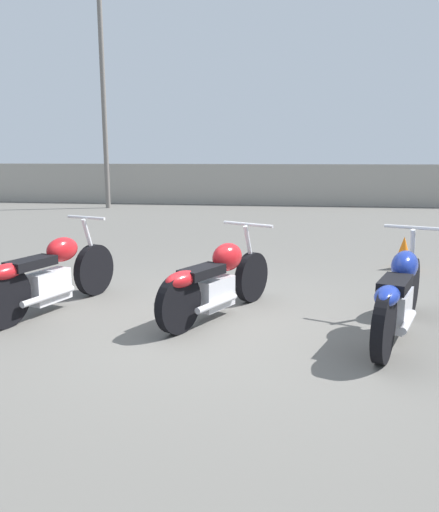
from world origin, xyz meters
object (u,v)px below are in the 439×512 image
(motorcycle_slot_1, at_px, (50,275))
(motorcycle_slot_3, at_px, (399,295))
(light_pole_left, at_px, (102,57))
(motorcycle_slot_2, at_px, (216,281))
(traffic_cone_near, at_px, (404,253))

(motorcycle_slot_1, xyz_separation_m, motorcycle_slot_3, (3.71, -0.33, 0.01))
(light_pole_left, distance_m, motorcycle_slot_2, 13.02)
(light_pole_left, height_order, traffic_cone_near, light_pole_left)
(motorcycle_slot_2, xyz_separation_m, motorcycle_slot_3, (1.82, -0.38, 0.02))
(motorcycle_slot_1, xyz_separation_m, motorcycle_slot_2, (1.88, 0.04, -0.01))
(motorcycle_slot_1, relative_size, motorcycle_slot_3, 0.98)
(light_pole_left, xyz_separation_m, traffic_cone_near, (7.83, -8.33, -4.56))
(motorcycle_slot_2, relative_size, traffic_cone_near, 3.48)
(motorcycle_slot_3, height_order, traffic_cone_near, motorcycle_slot_3)
(motorcycle_slot_3, distance_m, traffic_cone_near, 3.18)
(light_pole_left, relative_size, motorcycle_slot_2, 4.63)
(motorcycle_slot_3, xyz_separation_m, traffic_cone_near, (0.72, 3.09, -0.16))
(light_pole_left, height_order, motorcycle_slot_3, light_pole_left)
(motorcycle_slot_2, xyz_separation_m, traffic_cone_near, (2.54, 2.72, -0.15))
(light_pole_left, bearing_deg, traffic_cone_near, -46.78)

